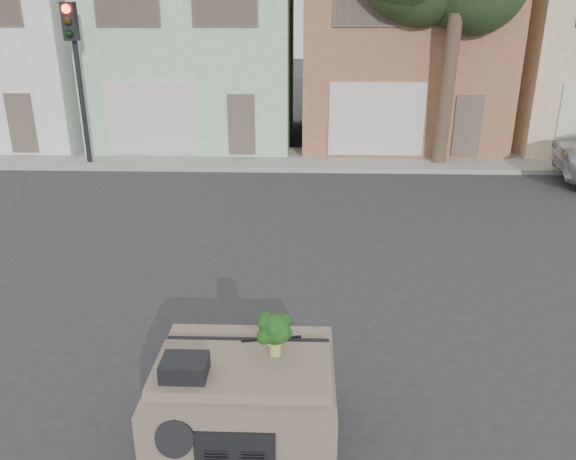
{
  "coord_description": "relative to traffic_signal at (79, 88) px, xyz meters",
  "views": [
    {
      "loc": [
        0.67,
        -8.26,
        4.65
      ],
      "look_at": [
        0.37,
        0.5,
        1.3
      ],
      "focal_mm": 35.0,
      "sensor_mm": 36.0,
      "label": 1
    }
  ],
  "objects": [
    {
      "name": "traffic_signal",
      "position": [
        0.0,
        0.0,
        0.0
      ],
      "size": [
        0.4,
        0.4,
        5.1
      ],
      "primitive_type": "cube",
      "color": "black",
      "rests_on": "ground"
    },
    {
      "name": "sidewalk",
      "position": [
        6.5,
        1.0,
        -2.47
      ],
      "size": [
        40.0,
        3.0,
        0.15
      ],
      "primitive_type": "cube",
      "color": "gray",
      "rests_on": "ground"
    },
    {
      "name": "townhouse_white",
      "position": [
        -4.5,
        5.0,
        1.23
      ],
      "size": [
        7.2,
        8.2,
        7.55
      ],
      "primitive_type": "cube",
      "color": "white",
      "rests_on": "ground"
    },
    {
      "name": "ground_plane",
      "position": [
        6.5,
        -9.5,
        -2.55
      ],
      "size": [
        120.0,
        120.0,
        0.0
      ],
      "primitive_type": "plane",
      "color": "#303033",
      "rests_on": "ground"
    },
    {
      "name": "tree_near",
      "position": [
        11.5,
        0.3,
        1.7
      ],
      "size": [
        4.4,
        4.0,
        8.5
      ],
      "primitive_type": "cube",
      "color": "#24381A",
      "rests_on": "ground"
    },
    {
      "name": "wiper_arm",
      "position": [
        6.78,
        -12.12,
        -1.42
      ],
      "size": [
        0.69,
        0.15,
        0.02
      ],
      "primitive_type": "cube",
      "rotation": [
        0.0,
        0.0,
        0.17
      ],
      "color": "black",
      "rests_on": "car_dashboard"
    },
    {
      "name": "instrument_hump",
      "position": [
        5.92,
        -12.85,
        -1.33
      ],
      "size": [
        0.48,
        0.38,
        0.2
      ],
      "primitive_type": "cube",
      "color": "black",
      "rests_on": "car_dashboard"
    },
    {
      "name": "broccoli",
      "position": [
        6.84,
        -12.42,
        -1.18
      ],
      "size": [
        0.51,
        0.51,
        0.5
      ],
      "primitive_type": "cube",
      "rotation": [
        0.0,
        0.0,
        4.44
      ],
      "color": "#133810",
      "rests_on": "car_dashboard"
    },
    {
      "name": "car_dashboard",
      "position": [
        6.5,
        -12.5,
        -1.99
      ],
      "size": [
        2.0,
        1.8,
        1.12
      ],
      "primitive_type": "cube",
      "color": "#736453",
      "rests_on": "ground"
    },
    {
      "name": "townhouse_tan",
      "position": [
        10.5,
        5.0,
        1.23
      ],
      "size": [
        7.2,
        8.2,
        7.55
      ],
      "primitive_type": "cube",
      "color": "#966242",
      "rests_on": "ground"
    },
    {
      "name": "townhouse_mint",
      "position": [
        3.0,
        5.0,
        1.23
      ],
      "size": [
        7.2,
        8.2,
        7.55
      ],
      "primitive_type": "cube",
      "color": "#A5D6B1",
      "rests_on": "ground"
    }
  ]
}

